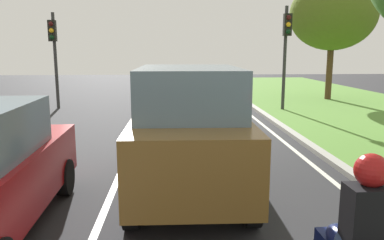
{
  "coord_description": "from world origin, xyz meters",
  "views": [
    {
      "loc": [
        0.41,
        1.93,
        2.55
      ],
      "look_at": [
        0.81,
        9.35,
        1.2
      ],
      "focal_mm": 35.47,
      "sensor_mm": 36.0,
      "label": 1
    }
  ],
  "objects_px": {
    "traffic_light_overhead_left": "(54,45)",
    "traffic_light_near_right": "(286,42)",
    "tree_roadside_far": "(333,14)",
    "rider_person": "(367,218)",
    "car_suv_ahead": "(189,129)"
  },
  "relations": [
    {
      "from": "traffic_light_overhead_left",
      "to": "traffic_light_near_right",
      "type": "bearing_deg",
      "value": -6.64
    },
    {
      "from": "traffic_light_near_right",
      "to": "tree_roadside_far",
      "type": "height_order",
      "value": "tree_roadside_far"
    },
    {
      "from": "rider_person",
      "to": "traffic_light_near_right",
      "type": "relative_size",
      "value": 0.26
    },
    {
      "from": "traffic_light_near_right",
      "to": "traffic_light_overhead_left",
      "type": "xyz_separation_m",
      "value": [
        -9.96,
        1.16,
        -0.14
      ]
    },
    {
      "from": "tree_roadside_far",
      "to": "car_suv_ahead",
      "type": "bearing_deg",
      "value": -121.82
    },
    {
      "from": "rider_person",
      "to": "traffic_light_near_right",
      "type": "bearing_deg",
      "value": 75.36
    },
    {
      "from": "traffic_light_near_right",
      "to": "traffic_light_overhead_left",
      "type": "relative_size",
      "value": 1.05
    },
    {
      "from": "rider_person",
      "to": "traffic_light_near_right",
      "type": "xyz_separation_m",
      "value": [
        3.22,
        13.14,
        1.76
      ]
    },
    {
      "from": "car_suv_ahead",
      "to": "rider_person",
      "type": "relative_size",
      "value": 3.88
    },
    {
      "from": "rider_person",
      "to": "tree_roadside_far",
      "type": "xyz_separation_m",
      "value": [
        6.64,
        16.66,
        3.23
      ]
    },
    {
      "from": "traffic_light_near_right",
      "to": "traffic_light_overhead_left",
      "type": "height_order",
      "value": "traffic_light_near_right"
    },
    {
      "from": "rider_person",
      "to": "tree_roadside_far",
      "type": "bearing_deg",
      "value": 67.4
    },
    {
      "from": "traffic_light_overhead_left",
      "to": "tree_roadside_far",
      "type": "height_order",
      "value": "tree_roadside_far"
    },
    {
      "from": "car_suv_ahead",
      "to": "traffic_light_near_right",
      "type": "height_order",
      "value": "traffic_light_near_right"
    },
    {
      "from": "car_suv_ahead",
      "to": "traffic_light_overhead_left",
      "type": "xyz_separation_m",
      "value": [
        -5.42,
        10.45,
        1.64
      ]
    }
  ]
}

